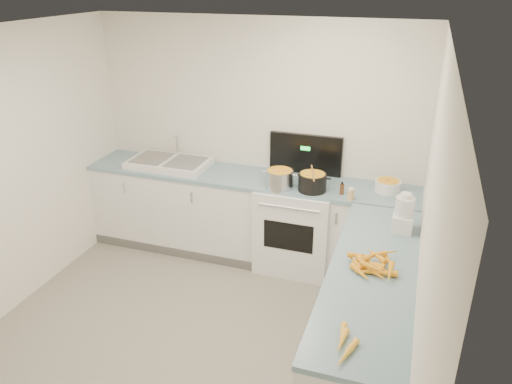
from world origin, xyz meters
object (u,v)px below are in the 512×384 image
(black_pot, at_px, (312,183))
(extract_bottle, at_px, (342,189))
(spice_jar, at_px, (351,195))
(sink, at_px, (169,163))
(food_processor, at_px, (403,215))
(stove, at_px, (297,224))
(steel_pot, at_px, (280,180))
(mixing_bowl, at_px, (388,186))

(black_pot, relative_size, extract_bottle, 2.69)
(extract_bottle, height_order, spice_jar, spice_jar)
(sink, xyz_separation_m, food_processor, (2.50, -0.72, 0.10))
(stove, height_order, black_pot, stove)
(spice_jar, bearing_deg, steel_pot, 173.69)
(sink, height_order, steel_pot, sink)
(sink, height_order, mixing_bowl, sink)
(food_processor, bearing_deg, mixing_bowl, 103.39)
(black_pot, bearing_deg, spice_jar, -14.85)
(spice_jar, bearing_deg, black_pot, 165.15)
(mixing_bowl, xyz_separation_m, spice_jar, (-0.31, -0.31, -0.01))
(spice_jar, bearing_deg, stove, 156.40)
(sink, distance_m, steel_pot, 1.32)
(black_pot, height_order, mixing_bowl, black_pot)
(mixing_bowl, height_order, extract_bottle, mixing_bowl)
(sink, relative_size, black_pot, 3.18)
(steel_pot, distance_m, spice_jar, 0.71)
(sink, height_order, food_processor, food_processor)
(sink, relative_size, food_processor, 2.60)
(spice_jar, bearing_deg, food_processor, -43.22)
(spice_jar, distance_m, food_processor, 0.68)
(sink, distance_m, food_processor, 2.60)
(steel_pot, distance_m, extract_bottle, 0.61)
(stove, height_order, sink, stove)
(stove, bearing_deg, spice_jar, -23.60)
(steel_pot, distance_m, food_processor, 1.31)
(black_pot, xyz_separation_m, food_processor, (0.88, -0.56, 0.07))
(black_pot, bearing_deg, steel_pot, -175.60)
(steel_pot, bearing_deg, black_pot, 4.40)
(steel_pot, xyz_separation_m, food_processor, (1.20, -0.54, 0.06))
(stove, relative_size, spice_jar, 13.30)
(sink, distance_m, extract_bottle, 1.92)
(stove, distance_m, steel_pot, 0.59)
(sink, bearing_deg, black_pot, -5.56)
(stove, xyz_separation_m, spice_jar, (0.56, -0.25, 0.52))
(sink, xyz_separation_m, black_pot, (1.62, -0.16, 0.04))
(extract_bottle, bearing_deg, mixing_bowl, 26.73)
(extract_bottle, height_order, food_processor, food_processor)
(mixing_bowl, bearing_deg, stove, -175.64)
(stove, height_order, extract_bottle, stove)
(stove, distance_m, sink, 1.54)
(sink, relative_size, extract_bottle, 8.53)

